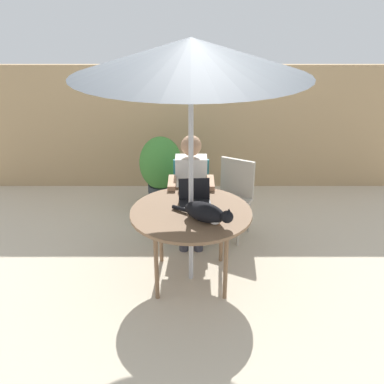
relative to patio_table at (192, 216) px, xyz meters
The scene contains 10 objects.
ground_plane 0.69m from the patio_table, ahead, with size 14.00×14.00×0.00m, color beige.
fence_back 2.30m from the patio_table, 90.00° to the left, with size 5.92×0.08×1.71m, color tan.
patio_table is the anchor object (origin of this frame).
patio_umbrella 1.44m from the patio_table, ahead, with size 1.97×1.97×2.28m.
chair_occupied 0.92m from the patio_table, 90.00° to the left, with size 0.40×0.40×0.88m.
chair_empty 1.06m from the patio_table, 62.51° to the left, with size 0.54×0.54×0.88m.
person_seated 0.75m from the patio_table, 90.00° to the left, with size 0.48×0.48×1.22m.
laptop 0.23m from the patio_table, 80.46° to the left, with size 0.32×0.27×0.21m.
cat 0.28m from the patio_table, 54.30° to the right, with size 0.54×0.44×0.17m.
potted_plant_near_fence 1.62m from the patio_table, 103.75° to the left, with size 0.54×0.54×0.96m.
Camera 1 is at (0.01, -3.69, 2.64)m, focal length 41.93 mm.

